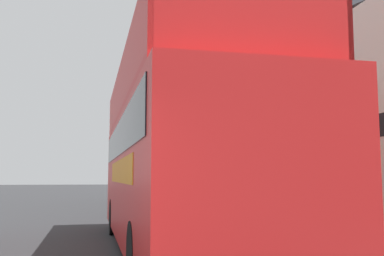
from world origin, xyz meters
The scene contains 8 objects.
ground_plane centered at (0.00, 21.00, 0.00)m, with size 144.00×144.00×0.00m, color #333335.
sidewalk centered at (6.07, 18.00, 0.07)m, with size 2.92×108.00×0.14m.
brick_terrace_rear centered at (10.53, 20.77, 5.29)m, with size 6.00×19.40×10.58m.
tour_bus centered at (2.73, 6.76, 1.84)m, with size 2.71×10.53×3.99m.
parked_car_ahead_of_bus centered at (3.51, 14.48, 0.76)m, with size 1.91×4.24×1.63m.
lamp_post_nearest centered at (4.99, 5.52, 3.68)m, with size 0.35×0.35×5.20m.
lamp_post_second centered at (5.25, 14.53, 3.25)m, with size 0.35×0.35×4.48m.
lamp_post_third centered at (5.03, 23.54, 3.41)m, with size 0.35×0.35×4.74m.
Camera 1 is at (1.05, -2.96, 1.59)m, focal length 42.00 mm.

